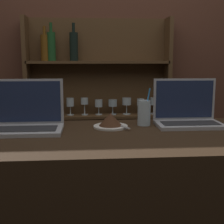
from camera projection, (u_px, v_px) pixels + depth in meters
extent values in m
cube|color=brown|center=(116.00, 63.00, 2.54)|extent=(7.00, 0.06, 2.70)
cube|color=brown|center=(29.00, 128.00, 2.45)|extent=(0.03, 0.18, 1.70)
cube|color=brown|center=(166.00, 125.00, 2.54)|extent=(0.03, 0.18, 1.70)
cube|color=brown|center=(98.00, 124.00, 2.58)|extent=(1.13, 0.02, 1.70)
cube|color=brown|center=(99.00, 167.00, 2.56)|extent=(1.09, 0.18, 0.02)
cube|color=brown|center=(99.00, 116.00, 2.48)|extent=(1.09, 0.18, 0.02)
cube|color=brown|center=(98.00, 62.00, 2.41)|extent=(1.09, 0.18, 0.02)
cylinder|color=silver|center=(42.00, 115.00, 2.45)|extent=(0.06, 0.06, 0.01)
cylinder|color=silver|center=(42.00, 110.00, 2.44)|extent=(0.01, 0.01, 0.07)
cylinder|color=silver|center=(41.00, 101.00, 2.43)|extent=(0.07, 0.07, 0.07)
cylinder|color=silver|center=(56.00, 115.00, 2.45)|extent=(0.06, 0.06, 0.01)
cylinder|color=silver|center=(56.00, 110.00, 2.45)|extent=(0.01, 0.01, 0.08)
cylinder|color=silver|center=(56.00, 101.00, 2.44)|extent=(0.07, 0.07, 0.07)
cylinder|color=silver|center=(70.00, 115.00, 2.46)|extent=(0.05, 0.05, 0.01)
cylinder|color=silver|center=(70.00, 110.00, 2.46)|extent=(0.01, 0.01, 0.07)
cylinder|color=silver|center=(70.00, 102.00, 2.45)|extent=(0.06, 0.06, 0.07)
cylinder|color=silver|center=(85.00, 115.00, 2.47)|extent=(0.05, 0.05, 0.01)
cylinder|color=silver|center=(85.00, 109.00, 2.47)|extent=(0.01, 0.01, 0.08)
cylinder|color=silver|center=(84.00, 101.00, 2.45)|extent=(0.06, 0.06, 0.05)
cylinder|color=silver|center=(99.00, 114.00, 2.48)|extent=(0.05, 0.05, 0.01)
cylinder|color=silver|center=(99.00, 110.00, 2.48)|extent=(0.01, 0.01, 0.06)
cylinder|color=silver|center=(99.00, 103.00, 2.47)|extent=(0.06, 0.06, 0.06)
cylinder|color=silver|center=(113.00, 114.00, 2.49)|extent=(0.06, 0.06, 0.01)
cylinder|color=silver|center=(113.00, 110.00, 2.48)|extent=(0.01, 0.01, 0.06)
cylinder|color=silver|center=(113.00, 103.00, 2.48)|extent=(0.07, 0.07, 0.05)
cylinder|color=silver|center=(127.00, 114.00, 2.50)|extent=(0.06, 0.06, 0.01)
cylinder|color=silver|center=(127.00, 109.00, 2.49)|extent=(0.01, 0.01, 0.07)
cylinder|color=silver|center=(127.00, 101.00, 2.48)|extent=(0.07, 0.07, 0.06)
cylinder|color=silver|center=(140.00, 114.00, 2.51)|extent=(0.05, 0.05, 0.01)
cylinder|color=silver|center=(140.00, 110.00, 2.50)|extent=(0.01, 0.01, 0.06)
cylinder|color=silver|center=(141.00, 102.00, 2.49)|extent=(0.06, 0.06, 0.06)
cylinder|color=silver|center=(154.00, 114.00, 2.52)|extent=(0.06, 0.06, 0.01)
cylinder|color=silver|center=(154.00, 109.00, 2.51)|extent=(0.01, 0.01, 0.07)
cylinder|color=silver|center=(154.00, 101.00, 2.50)|extent=(0.07, 0.07, 0.06)
cylinder|color=black|center=(74.00, 47.00, 2.38)|extent=(0.07, 0.07, 0.21)
cylinder|color=black|center=(73.00, 28.00, 2.35)|extent=(0.02, 0.02, 0.07)
cylinder|color=#1E4C23|center=(51.00, 47.00, 2.36)|extent=(0.06, 0.06, 0.21)
cylinder|color=#1E4C23|center=(51.00, 27.00, 2.34)|extent=(0.02, 0.02, 0.07)
cylinder|color=brown|center=(45.00, 48.00, 2.36)|extent=(0.06, 0.06, 0.19)
cylinder|color=brown|center=(44.00, 30.00, 2.34)|extent=(0.02, 0.02, 0.06)
cube|color=#ADADB2|center=(25.00, 130.00, 1.48)|extent=(0.35, 0.22, 0.02)
cube|color=#28282B|center=(25.00, 129.00, 1.47)|extent=(0.30, 0.12, 0.00)
cube|color=#ADADB2|center=(29.00, 102.00, 1.57)|extent=(0.35, 0.00, 0.23)
cube|color=#1E2847|center=(28.00, 102.00, 1.57)|extent=(0.32, 0.01, 0.21)
cube|color=#ADADB2|center=(189.00, 125.00, 1.61)|extent=(0.34, 0.20, 0.02)
cube|color=#28282B|center=(190.00, 123.00, 1.60)|extent=(0.29, 0.11, 0.00)
cube|color=#ADADB2|center=(184.00, 99.00, 1.69)|extent=(0.34, 0.00, 0.22)
cube|color=#1E2847|center=(184.00, 99.00, 1.69)|extent=(0.31, 0.01, 0.20)
cylinder|color=silver|center=(111.00, 126.00, 1.59)|extent=(0.17, 0.17, 0.01)
cone|color=#422616|center=(111.00, 119.00, 1.58)|extent=(0.12, 0.12, 0.07)
cube|color=#B7B7BC|center=(120.00, 125.00, 1.58)|extent=(0.08, 0.16, 0.00)
cylinder|color=silver|center=(144.00, 113.00, 1.63)|extent=(0.07, 0.07, 0.13)
cylinder|color=#338CD8|center=(146.00, 107.00, 1.63)|extent=(0.04, 0.01, 0.19)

